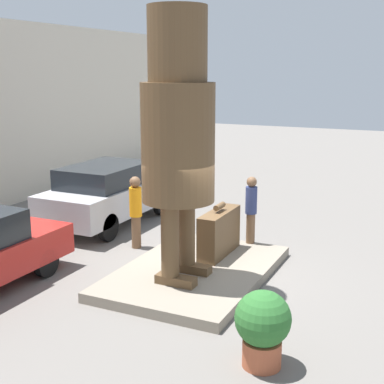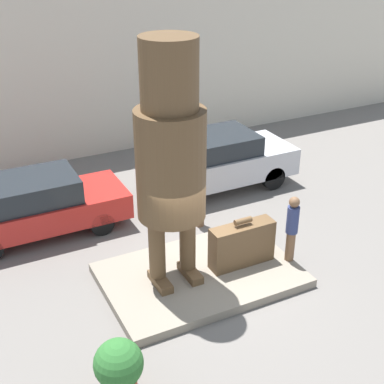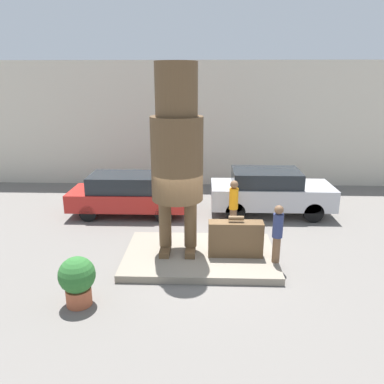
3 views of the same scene
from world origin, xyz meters
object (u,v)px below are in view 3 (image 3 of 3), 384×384
giant_suitcase (235,238)px  statue_figure (177,147)px  parked_car_red (128,194)px  parked_car_silver (270,191)px  planter_pot (77,279)px  worker_hivis (234,204)px  tourist (277,231)px

giant_suitcase → statue_figure: bearing=173.1°
statue_figure → parked_car_red: size_ratio=1.17×
parked_car_silver → planter_pot: parked_car_silver is taller
giant_suitcase → planter_pot: size_ratio=1.29×
giant_suitcase → parked_car_silver: (1.58, 3.98, 0.20)m
parked_car_red → planter_pot: parked_car_red is taller
parked_car_red → worker_hivis: (3.84, -1.52, 0.16)m
tourist → parked_car_red: size_ratio=0.36×
statue_figure → parked_car_red: 4.78m
tourist → planter_pot: bearing=-158.7°
tourist → parked_car_silver: bearing=83.2°
giant_suitcase → worker_hivis: 2.23m
statue_figure → parked_car_silver: bearing=49.9°
parked_car_silver → worker_hivis: size_ratio=2.54×
tourist → statue_figure: bearing=168.2°
statue_figure → worker_hivis: bearing=49.8°
parked_car_silver → tourist: bearing=-96.8°
statue_figure → tourist: size_ratio=3.21×
giant_suitcase → tourist: tourist is taller
statue_figure → worker_hivis: size_ratio=2.92×
statue_figure → planter_pot: statue_figure is taller
tourist → planter_pot: size_ratio=1.38×
statue_figure → tourist: (2.67, -0.56, -2.13)m
giant_suitcase → planter_pot: giant_suitcase is taller
parked_car_silver → worker_hivis: 2.31m
giant_suitcase → parked_car_silver: 4.28m
giant_suitcase → planter_pot: 4.31m
giant_suitcase → parked_car_red: 5.28m
tourist → parked_car_red: bearing=139.5°
statue_figure → parked_car_silver: (3.19, 3.78, -2.31)m
worker_hivis → tourist: bearing=-69.5°
parked_car_silver → parked_car_red: bearing=-177.3°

